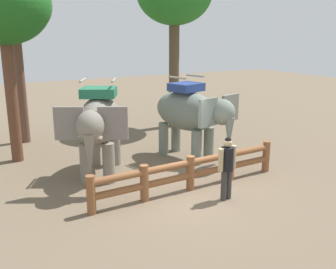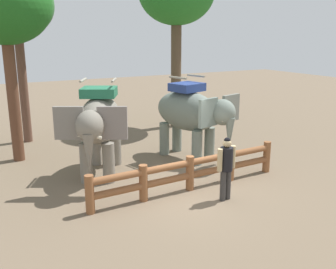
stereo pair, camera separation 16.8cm
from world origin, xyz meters
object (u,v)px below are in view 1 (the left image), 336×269
object	(u,v)px
tourist_woman_in_black	(227,164)
tree_far_right	(2,7)
tree_far_left	(13,7)
elephant_near_left	(99,123)
elephant_center	(191,113)
log_fence	(190,171)

from	to	relation	value
tourist_woman_in_black	tree_far_right	distance (m)	9.08
tree_far_left	tree_far_right	bearing A→B (deg)	-106.27
elephant_near_left	elephant_center	xyz separation A→B (m)	(3.53, 0.06, -0.04)
elephant_near_left	tourist_woman_in_black	xyz separation A→B (m)	(2.41, -3.55, -0.72)
log_fence	tree_far_right	distance (m)	8.32
elephant_center	tourist_woman_in_black	xyz separation A→B (m)	(-1.11, -3.62, -0.68)
log_fence	tourist_woman_in_black	bearing A→B (deg)	-65.35
elephant_near_left	log_fence	bearing A→B (deg)	-52.18
tourist_woman_in_black	tree_far_right	size ratio (longest dim) A/B	0.26
elephant_near_left	elephant_center	size ratio (longest dim) A/B	1.00
tourist_woman_in_black	log_fence	bearing A→B (deg)	114.65
elephant_near_left	tourist_woman_in_black	size ratio (longest dim) A/B	2.03
tree_far_left	tree_far_right	xyz separation A→B (m)	(-0.74, -2.52, -0.15)
tourist_woman_in_black	tree_far_left	distance (m)	10.81
log_fence	elephant_near_left	world-z (taller)	elephant_near_left
elephant_center	tourist_woman_in_black	distance (m)	3.84
elephant_near_left	tourist_woman_in_black	bearing A→B (deg)	-55.82
log_fence	tourist_woman_in_black	xyz separation A→B (m)	(0.50, -1.09, 0.45)
log_fence	tourist_woman_in_black	distance (m)	1.27
tree_far_right	elephant_near_left	bearing A→B (deg)	-54.14
elephant_near_left	tree_far_right	size ratio (longest dim) A/B	0.54
elephant_near_left	tourist_woman_in_black	world-z (taller)	elephant_near_left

